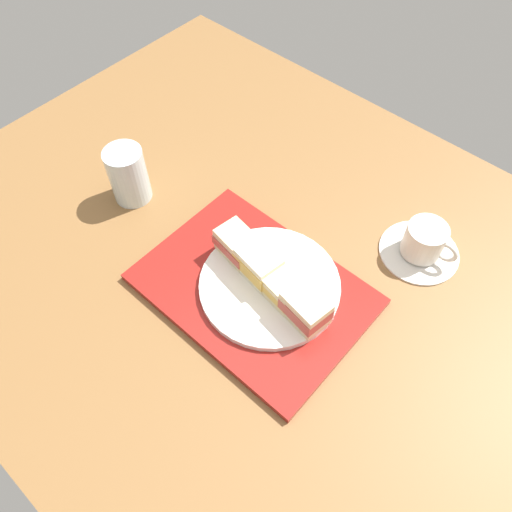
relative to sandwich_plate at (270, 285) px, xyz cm
name	(u,v)px	position (x,y,z in cm)	size (l,w,h in cm)	color
ground_plane	(278,279)	(-1.01, 3.65, -3.51)	(140.00, 100.00, 3.00)	brown
serving_tray	(254,289)	(-1.99, -1.86, -1.31)	(37.53, 26.87, 1.41)	maroon
sandwich_plate	(270,285)	(0.00, 0.00, 0.00)	(23.82, 23.82, 1.21)	white
sandwich_nearmost	(238,244)	(-8.27, 1.10, 3.04)	(8.18, 6.53, 4.87)	beige
sandwich_inner_near	(259,264)	(-2.76, 0.37, 3.22)	(8.31, 6.49, 5.23)	#EFE5C1
sandwich_inner_far	(282,287)	(2.76, -0.37, 2.74)	(7.82, 6.13, 4.27)	beige
sandwich_farmost	(306,308)	(8.27, -1.10, 3.27)	(7.85, 6.36, 5.34)	beige
coffee_cup	(423,244)	(14.97, 24.09, 0.85)	(14.30, 14.30, 6.97)	silver
drinking_glass	(128,175)	(-34.30, -1.09, 3.64)	(7.25, 7.25, 11.30)	silver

